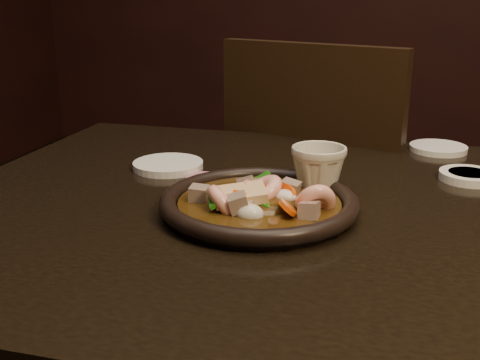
% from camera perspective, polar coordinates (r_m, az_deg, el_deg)
% --- Properties ---
extents(table, '(1.60, 0.90, 0.75)m').
position_cam_1_polar(table, '(0.95, 19.14, -7.92)').
color(table, black).
rests_on(table, floor).
extents(chair, '(0.57, 0.57, 0.96)m').
position_cam_1_polar(chair, '(1.52, 8.37, -3.44)').
color(chair, black).
rests_on(chair, floor).
extents(plate, '(0.29, 0.29, 0.03)m').
position_cam_1_polar(plate, '(0.88, 1.84, -2.31)').
color(plate, black).
rests_on(plate, table).
extents(stirfry, '(0.22, 0.17, 0.07)m').
position_cam_1_polar(stirfry, '(0.88, 1.84, -1.99)').
color(stirfry, '#352109').
rests_on(stirfry, plate).
extents(soy_dish, '(0.10, 0.10, 0.01)m').
position_cam_1_polar(soy_dish, '(1.11, 20.89, 0.35)').
color(soy_dish, white).
rests_on(soy_dish, table).
extents(saucer_left, '(0.13, 0.13, 0.01)m').
position_cam_1_polar(saucer_left, '(1.11, -6.83, 1.40)').
color(saucer_left, white).
rests_on(saucer_left, table).
extents(saucer_right, '(0.11, 0.11, 0.01)m').
position_cam_1_polar(saucer_right, '(1.29, 18.29, 2.89)').
color(saucer_right, white).
rests_on(saucer_right, table).
extents(tea_cup, '(0.11, 0.11, 0.09)m').
position_cam_1_polar(tea_cup, '(0.96, 7.43, 0.97)').
color(tea_cup, beige).
rests_on(tea_cup, table).
extents(chopsticks, '(0.15, 0.18, 0.01)m').
position_cam_1_polar(chopsticks, '(0.93, -0.92, -2.04)').
color(chopsticks, tan).
rests_on(chopsticks, table).
extents(napkin, '(0.19, 0.19, 0.00)m').
position_cam_1_polar(napkin, '(0.99, -0.94, -0.83)').
color(napkin, '#A16372').
rests_on(napkin, table).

